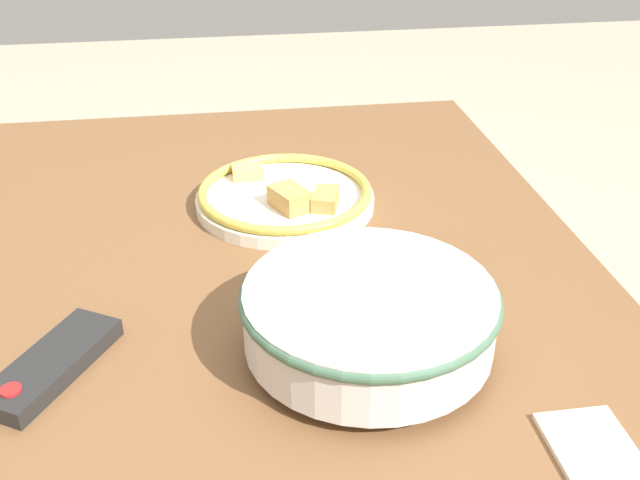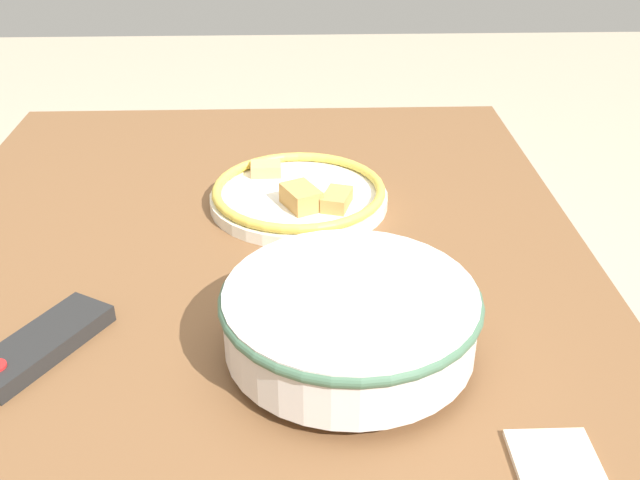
% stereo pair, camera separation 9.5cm
% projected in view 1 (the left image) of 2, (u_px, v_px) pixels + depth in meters
% --- Properties ---
extents(dining_table, '(1.14, 0.92, 0.74)m').
position_uv_depth(dining_table, '(250.00, 318.00, 1.03)').
color(dining_table, brown).
rests_on(dining_table, ground_plane).
extents(noodle_bowl, '(0.28, 0.28, 0.08)m').
position_uv_depth(noodle_bowl, '(369.00, 315.00, 0.79)').
color(noodle_bowl, silver).
rests_on(noodle_bowl, dining_table).
extents(food_plate, '(0.26, 0.26, 0.05)m').
position_uv_depth(food_plate, '(285.00, 196.00, 1.11)').
color(food_plate, silver).
rests_on(food_plate, dining_table).
extents(tv_remote, '(0.17, 0.14, 0.02)m').
position_uv_depth(tv_remote, '(52.00, 364.00, 0.78)').
color(tv_remote, black).
rests_on(tv_remote, dining_table).
extents(folded_napkin, '(0.11, 0.08, 0.01)m').
position_uv_depth(folded_napkin, '(596.00, 453.00, 0.68)').
color(folded_napkin, beige).
rests_on(folded_napkin, dining_table).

